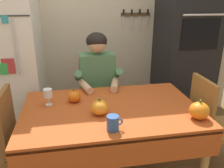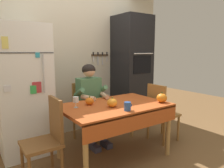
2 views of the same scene
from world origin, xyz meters
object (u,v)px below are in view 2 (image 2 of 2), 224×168
(dining_table, at_px, (115,111))
(coffee_mug, at_px, (128,106))
(wine_glass, at_px, (76,100))
(pumpkin_large, at_px, (112,103))
(wall_oven, at_px, (132,72))
(pumpkin_small, at_px, (162,98))
(chair_behind_person, at_px, (86,108))
(chair_right_side, at_px, (160,110))
(pumpkin_medium, at_px, (90,101))
(chair_left_side, at_px, (48,136))
(seated_person, at_px, (91,97))
(refrigerator, at_px, (23,90))

(dining_table, bearing_deg, coffee_mug, -97.99)
(wine_glass, relative_size, pumpkin_large, 1.04)
(wall_oven, height_order, pumpkin_small, wall_oven)
(chair_behind_person, height_order, chair_right_side, same)
(wall_oven, relative_size, wine_glass, 15.08)
(dining_table, height_order, pumpkin_medium, pumpkin_medium)
(dining_table, relative_size, chair_right_side, 1.51)
(chair_left_side, relative_size, chair_right_side, 1.00)
(seated_person, height_order, chair_right_side, seated_person)
(refrigerator, distance_m, chair_right_side, 2.08)
(dining_table, xyz_separation_m, pumpkin_large, (-0.10, -0.08, 0.14))
(chair_behind_person, height_order, pumpkin_medium, chair_behind_person)
(chair_left_side, relative_size, coffee_mug, 8.48)
(chair_right_side, bearing_deg, chair_left_side, 179.74)
(chair_behind_person, distance_m, seated_person, 0.29)
(refrigerator, height_order, dining_table, refrigerator)
(chair_behind_person, bearing_deg, refrigerator, 174.38)
(chair_left_side, xyz_separation_m, pumpkin_large, (0.80, -0.11, 0.29))
(wine_glass, bearing_deg, pumpkin_medium, 6.77)
(dining_table, height_order, coffee_mug, coffee_mug)
(chair_right_side, xyz_separation_m, wine_glass, (-1.39, 0.14, 0.33))
(chair_left_side, bearing_deg, coffee_mug, -21.75)
(coffee_mug, xyz_separation_m, pumpkin_large, (-0.06, 0.23, 0.00))
(chair_behind_person, relative_size, wine_glass, 6.68)
(pumpkin_small, bearing_deg, pumpkin_large, 164.95)
(refrigerator, relative_size, chair_right_side, 1.94)
(refrigerator, xyz_separation_m, pumpkin_small, (1.55, -1.15, -0.10))
(wall_oven, distance_m, coffee_mug, 1.67)
(wine_glass, distance_m, pumpkin_small, 1.17)
(wall_oven, distance_m, wine_glass, 1.73)
(chair_right_side, height_order, pumpkin_large, chair_right_side)
(dining_table, relative_size, wine_glass, 10.05)
(seated_person, distance_m, pumpkin_large, 0.69)
(wall_oven, xyz_separation_m, chair_right_side, (-0.15, -0.90, -0.54))
(seated_person, bearing_deg, wine_glass, -136.07)
(refrigerator, distance_m, chair_behind_person, 1.00)
(pumpkin_large, height_order, pumpkin_small, pumpkin_small)
(wall_oven, relative_size, pumpkin_medium, 17.36)
(chair_left_side, height_order, chair_right_side, same)
(chair_right_side, bearing_deg, pumpkin_small, -136.35)
(dining_table, bearing_deg, seated_person, 92.94)
(chair_behind_person, bearing_deg, chair_right_side, -39.56)
(dining_table, bearing_deg, wine_glass, 162.06)
(refrigerator, bearing_deg, pumpkin_medium, -46.42)
(wall_oven, xyz_separation_m, pumpkin_small, (-0.45, -1.19, -0.25))
(dining_table, distance_m, chair_right_side, 0.91)
(wall_oven, xyz_separation_m, seated_person, (-1.08, -0.32, -0.31))
(seated_person, xyz_separation_m, chair_left_side, (-0.87, -0.57, -0.23))
(chair_right_side, bearing_deg, wall_oven, 80.58)
(wall_oven, bearing_deg, coffee_mug, -131.56)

